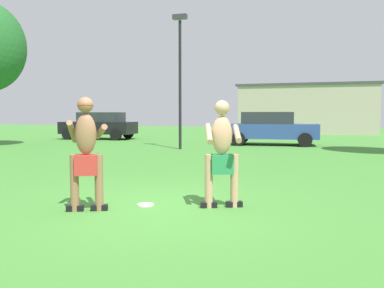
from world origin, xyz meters
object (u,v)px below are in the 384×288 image
car_black_near_post (99,125)px  lamp_post (180,67)px  frisbee (145,205)px  player_in_green (222,151)px  player_with_cap (86,148)px  car_blue_mid_lot (271,128)px

car_black_near_post → lamp_post: (6.88, -4.90, 2.62)m
frisbee → lamp_post: lamp_post is taller
player_in_green → frisbee: (-1.22, -0.27, -0.89)m
player_with_cap → player_in_green: size_ratio=1.03×
car_black_near_post → frisbee: bearing=-56.4°
car_black_near_post → car_blue_mid_lot: bearing=-7.5°
car_blue_mid_lot → player_with_cap: bearing=-93.6°
player_with_cap → lamp_post: bearing=102.7°
player_with_cap → car_blue_mid_lot: (0.89, 14.37, -0.15)m
player_with_cap → player_in_green: player_with_cap is taller
player_in_green → car_black_near_post: player_in_green is taller
player_in_green → frisbee: player_in_green is taller
lamp_post → frisbee: bearing=-72.9°
car_black_near_post → player_with_cap: bearing=-59.3°
frisbee → car_black_near_post: bearing=123.6°
car_blue_mid_lot → lamp_post: size_ratio=0.79×
frisbee → player_in_green: bearing=12.5°
frisbee → car_blue_mid_lot: car_blue_mid_lot is taller
player_in_green → car_black_near_post: (-11.24, 14.84, -0.08)m
car_black_near_post → player_in_green: bearing=-52.9°
player_with_cap → car_black_near_post: player_with_cap is taller
player_in_green → frisbee: 1.53m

